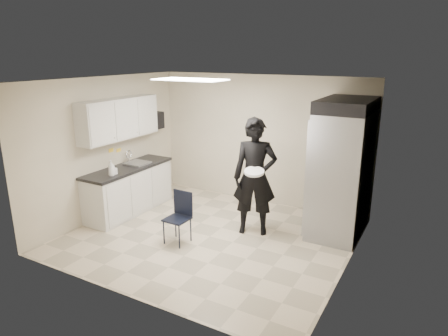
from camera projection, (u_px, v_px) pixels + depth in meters
The scene contains 21 objects.
floor at pixel (210, 236), 6.78m from camera, with size 4.50×4.50×0.00m, color #C3B499.
ceiling at pixel (208, 80), 6.05m from camera, with size 4.50×4.50×0.00m, color silver.
back_wall at pixel (260, 140), 8.09m from camera, with size 4.50×4.50×0.00m, color beige.
left_wall at pixel (107, 147), 7.47m from camera, with size 4.00×4.00×0.00m, color beige.
right_wall at pixel (352, 184), 5.36m from camera, with size 4.00×4.00×0.00m, color beige.
ceiling_panel at pixel (190, 80), 6.68m from camera, with size 1.20×0.60×0.02m, color white.
lower_counter at pixel (129, 191), 7.74m from camera, with size 0.60×1.90×0.86m, color silver.
countertop at pixel (128, 168), 7.61m from camera, with size 0.64×1.95×0.05m, color black.
sink at pixel (137, 166), 7.82m from camera, with size 0.42×0.40×0.14m, color gray.
faucet at pixel (129, 157), 7.87m from camera, with size 0.02×0.02×0.24m, color silver.
upper_cabinets at pixel (119, 119), 7.41m from camera, with size 0.35×1.80×0.75m, color silver.
towel_dispenser at pixel (156, 120), 8.46m from camera, with size 0.22×0.30×0.35m, color black.
notice_sticker_left at pixel (111, 150), 7.58m from camera, with size 0.00×0.12×0.07m, color yellow.
notice_sticker_right at pixel (119, 150), 7.75m from camera, with size 0.00×0.12×0.07m, color yellow.
commercial_fridge at pixel (342, 174), 6.70m from camera, with size 0.80×1.35×2.10m, color gray.
fridge_compressor at pixel (348, 105), 6.38m from camera, with size 0.80×1.35×0.20m, color black.
folding_chair at pixel (177, 219), 6.45m from camera, with size 0.37×0.37×0.83m, color black.
man_tuxedo at pixel (255, 177), 6.69m from camera, with size 0.73×0.49×2.00m, color black.
bucket_lid at pixel (254, 172), 6.40m from camera, with size 0.32×0.32×0.04m, color silver.
soap_bottle_a at pixel (111, 168), 7.02m from camera, with size 0.11×0.11×0.29m, color white.
soap_bottle_b at pixel (114, 170), 7.12m from camera, with size 0.08×0.08×0.17m, color silver.
Camera 1 is at (3.23, -5.28, 3.00)m, focal length 32.00 mm.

